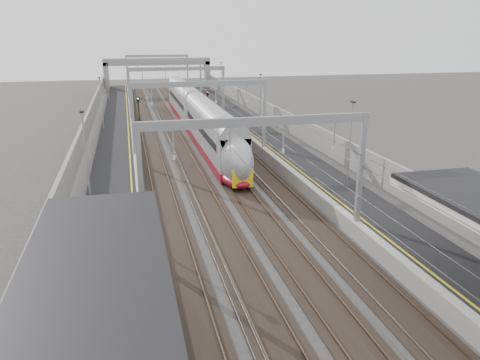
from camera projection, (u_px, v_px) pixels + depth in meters
platform_left at (117, 153)px, 46.54m from camera, size 4.00×120.00×1.00m
platform_right at (271, 144)px, 50.11m from camera, size 4.00×120.00×1.00m
tracks at (197, 152)px, 48.46m from camera, size 11.40×140.00×0.20m
overhead_line at (187, 86)px, 52.77m from camera, size 13.00×140.00×6.60m
overbridge at (157, 66)px, 97.90m from camera, size 22.00×2.20×6.90m
wall_left at (83, 144)px, 45.50m from camera, size 0.30×120.00×3.20m
wall_right at (299, 133)px, 50.50m from camera, size 0.30×120.00×3.20m
train at (199, 120)px, 55.70m from camera, size 2.57×46.82×4.07m
signal_green at (138, 104)px, 64.93m from camera, size 0.32×0.32×3.48m
signal_red_near at (191, 96)px, 73.71m from camera, size 0.32×0.32×3.48m
signal_red_far at (207, 97)px, 72.04m from camera, size 0.32×0.32×3.48m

